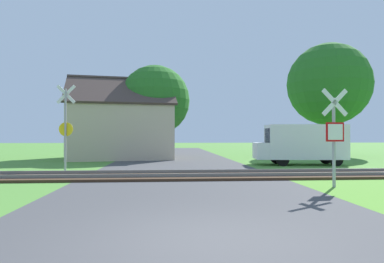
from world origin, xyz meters
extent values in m
plane|color=#4C8433|center=(0.00, 0.00, 0.00)|extent=(160.00, 160.00, 0.00)
cube|color=#424244|center=(0.00, 2.00, 0.00)|extent=(7.67, 80.00, 0.01)
cube|color=#422D1E|center=(0.00, 8.30, 0.05)|extent=(60.00, 2.60, 0.10)
cube|color=slate|center=(0.00, 9.01, 0.16)|extent=(60.00, 0.08, 0.12)
cube|color=slate|center=(0.00, 7.58, 0.16)|extent=(60.00, 0.08, 0.12)
cylinder|color=#9E9EA5|center=(4.67, 5.30, 1.40)|extent=(0.10, 0.10, 2.81)
cube|color=red|center=(4.67, 5.23, 1.73)|extent=(0.60, 0.07, 0.60)
cube|color=white|center=(4.67, 5.21, 1.73)|extent=(0.49, 0.05, 0.49)
cube|color=white|center=(4.67, 5.23, 2.66)|extent=(0.88, 0.09, 0.88)
cube|color=white|center=(4.67, 5.23, 2.66)|extent=(0.88, 0.09, 0.88)
cylinder|color=#9E9EA5|center=(-5.17, 10.90, 1.89)|extent=(0.09, 0.09, 3.77)
cube|color=white|center=(-5.17, 10.96, 3.52)|extent=(0.88, 0.08, 0.88)
cube|color=white|center=(-5.17, 10.96, 3.52)|extent=(0.88, 0.08, 0.88)
cylinder|color=yellow|center=(-5.17, 10.96, 1.92)|extent=(0.64, 0.06, 0.64)
cube|color=#C6B293|center=(-3.92, 20.02, 1.91)|extent=(7.79, 6.84, 3.83)
cube|color=#473833|center=(-3.69, 18.58, 4.80)|extent=(7.74, 4.39, 2.27)
cube|color=#473833|center=(-4.15, 21.46, 4.80)|extent=(7.74, 4.39, 2.27)
cube|color=brown|center=(-2.03, 20.32, 4.91)|extent=(0.57, 0.57, 1.10)
cylinder|color=#513823|center=(-1.42, 20.44, 1.17)|extent=(0.30, 0.30, 2.34)
sphere|color=#286B23|center=(-1.42, 20.44, 4.29)|extent=(5.18, 5.18, 5.18)
cylinder|color=#513823|center=(13.24, 23.06, 1.72)|extent=(0.34, 0.34, 3.43)
sphere|color=#286B23|center=(13.24, 23.06, 6.05)|extent=(6.97, 6.97, 6.97)
cube|color=white|center=(7.16, 13.51, 1.29)|extent=(4.38, 2.33, 1.90)
cube|color=white|center=(4.72, 13.77, 0.79)|extent=(0.89, 1.87, 0.90)
cube|color=#19232D|center=(5.09, 13.73, 1.62)|extent=(0.21, 1.61, 0.85)
cube|color=navy|center=(7.26, 14.46, 0.96)|extent=(3.76, 0.41, 0.16)
cylinder|color=black|center=(5.82, 14.44, 0.34)|extent=(0.70, 0.25, 0.68)
cylinder|color=black|center=(5.66, 12.89, 0.34)|extent=(0.70, 0.25, 0.68)
cylinder|color=black|center=(8.66, 14.14, 0.34)|extent=(0.70, 0.25, 0.68)
cylinder|color=black|center=(8.50, 12.59, 0.34)|extent=(0.70, 0.25, 0.68)
camera|label=1|loc=(-0.59, -5.07, 1.59)|focal=32.00mm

